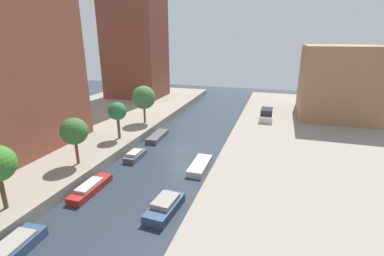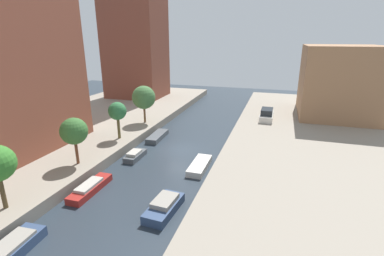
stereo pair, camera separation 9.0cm
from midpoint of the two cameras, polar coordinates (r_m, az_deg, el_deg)
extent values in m
plane|color=#28333D|center=(31.37, -2.77, -4.44)|extent=(84.00, 84.00, 0.00)
cube|color=gray|center=(38.70, -24.17, -0.87)|extent=(20.00, 64.00, 1.00)
cube|color=gray|center=(29.96, 25.50, -6.36)|extent=(20.00, 64.00, 1.00)
cube|color=brown|center=(55.10, -11.71, 20.01)|extent=(10.00, 8.30, 26.49)
cube|color=#9E704C|center=(45.57, 27.44, 8.39)|extent=(10.00, 11.69, 9.86)
cylinder|color=#4F3E25|center=(22.77, -34.03, -10.69)|extent=(0.30, 0.30, 2.42)
cylinder|color=brown|center=(27.34, -22.35, -4.50)|extent=(0.26, 0.26, 2.26)
sphere|color=#37692F|center=(26.70, -22.84, -0.60)|extent=(2.38, 2.38, 2.38)
cylinder|color=brown|center=(32.66, -14.68, 0.05)|extent=(0.31, 0.31, 2.46)
sphere|color=#2E6C3C|center=(32.14, -14.95, 3.33)|extent=(2.00, 2.00, 2.00)
cylinder|color=brown|center=(38.07, -9.65, 2.82)|extent=(0.28, 0.28, 2.33)
sphere|color=#416F3B|center=(37.55, -9.82, 6.11)|extent=(3.06, 3.06, 3.06)
cube|color=beige|center=(40.55, 14.78, 2.30)|extent=(1.76, 4.72, 0.82)
cube|color=#1E2328|center=(40.00, 14.85, 3.26)|extent=(1.54, 2.60, 0.76)
cube|color=#33476B|center=(20.29, -33.06, -20.30)|extent=(1.81, 4.34, 0.66)
cube|color=gray|center=(20.17, -32.67, -18.94)|extent=(1.46, 2.41, 0.20)
cube|color=maroon|center=(24.66, -19.90, -11.44)|extent=(1.29, 4.53, 0.56)
cube|color=#B2ADA3|center=(24.39, -20.18, -10.76)|extent=(1.08, 2.50, 0.23)
cube|color=#4C5156|center=(29.67, -11.46, -5.57)|extent=(1.23, 3.01, 0.56)
cube|color=#B2ADA3|center=(29.37, -11.66, -4.94)|extent=(1.04, 1.66, 0.28)
cube|color=#4C5156|center=(34.86, -7.08, -1.69)|extent=(1.56, 4.44, 0.60)
cube|color=#33476B|center=(20.92, -5.67, -15.83)|extent=(1.87, 3.89, 0.68)
cube|color=gray|center=(20.77, -5.52, -14.40)|extent=(1.51, 2.17, 0.35)
cube|color=beige|center=(26.98, 1.52, -7.61)|extent=(1.47, 4.28, 0.59)
camera|label=1|loc=(0.04, -90.07, -0.02)|focal=26.35mm
camera|label=2|loc=(0.04, 89.93, 0.02)|focal=26.35mm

